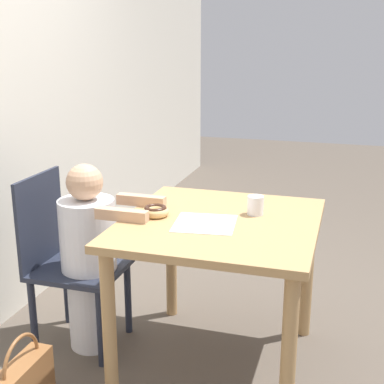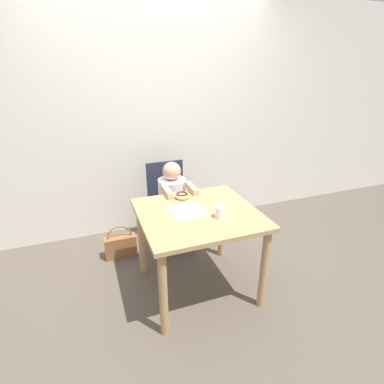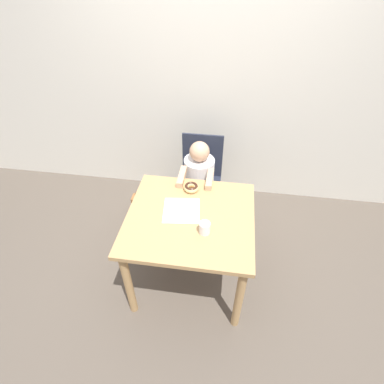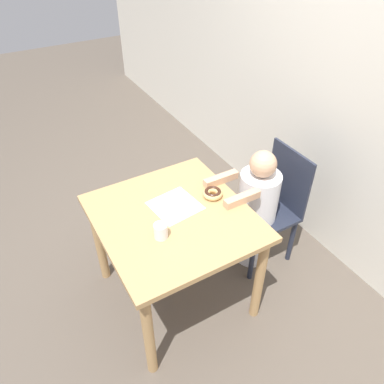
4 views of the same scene
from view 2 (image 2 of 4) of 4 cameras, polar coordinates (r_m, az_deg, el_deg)
The scene contains 9 objects.
ground_plane at distance 2.76m, azimuth 1.08°, elevation -17.60°, with size 12.00×12.00×0.00m, color brown.
wall_back at distance 3.34m, azimuth -6.84°, elevation 13.48°, with size 8.00×0.05×2.50m.
dining_table at distance 2.40m, azimuth 1.19°, elevation -6.31°, with size 0.92×0.87×0.74m.
chair at distance 3.14m, azimuth -4.34°, elevation -2.51°, with size 0.39×0.43×0.88m.
child_figure at distance 3.02m, azimuth -3.66°, elevation -3.10°, with size 0.28×0.50×0.95m.
donut at distance 2.58m, azimuth -1.89°, elevation -0.67°, with size 0.12×0.12×0.05m.
napkin at distance 2.37m, azimuth -0.85°, elevation -3.57°, with size 0.29×0.29×0.00m.
handbag at distance 3.14m, azimuth -13.46°, elevation -9.85°, with size 0.31×0.11×0.35m.
cup at distance 2.26m, azimuth 5.34°, elevation -3.84°, with size 0.08×0.08×0.09m.
Camera 2 is at (-0.77, -1.94, 1.81)m, focal length 28.00 mm.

